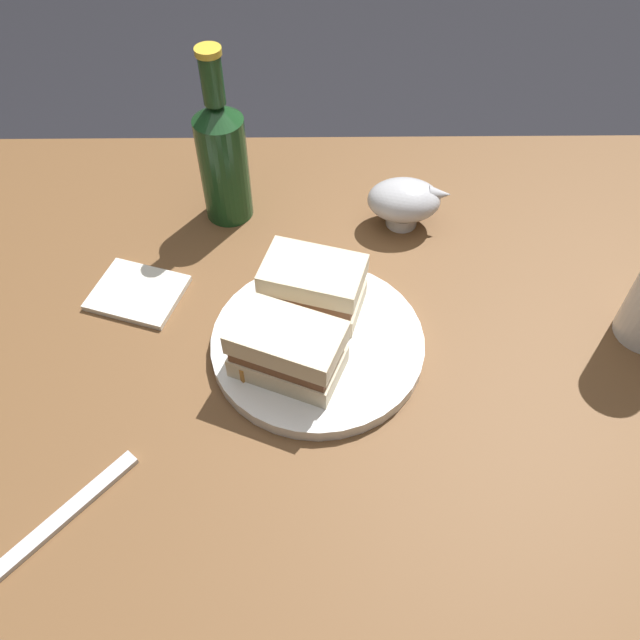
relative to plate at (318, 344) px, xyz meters
The scene contains 14 objects.
ground_plane 0.78m from the plate, 81.01° to the left, with size 6.00×6.00×0.00m, color black.
dining_table 0.40m from the plate, 81.01° to the left, with size 1.12×0.78×0.77m, color brown.
plate is the anchor object (origin of this frame).
sandwich_half_left 0.07m from the plate, 95.29° to the left, with size 0.13×0.10×0.07m.
sandwich_half_right 0.07m from the plate, 128.88° to the right, with size 0.14×0.11×0.07m.
potato_wedge_front 0.06m from the plate, behind, with size 0.05×0.02×0.02m, color #B77F33.
potato_wedge_middle 0.04m from the plate, 161.77° to the left, with size 0.05×0.02×0.02m, color #AD702D.
potato_wedge_back 0.09m from the plate, 151.79° to the right, with size 0.04×0.02×0.02m, color #AD702D.
potato_wedge_left_edge 0.08m from the plate, 156.32° to the left, with size 0.05×0.02×0.02m, color #AD702D.
potato_wedge_right_edge 0.08m from the plate, 149.03° to the right, with size 0.04×0.02×0.02m, color #B77F33.
gravy_boat 0.25m from the plate, 61.21° to the left, with size 0.11×0.08×0.07m.
cider_bottle 0.29m from the plate, 116.68° to the left, with size 0.07×0.07×0.25m.
napkin 0.25m from the plate, 159.09° to the left, with size 0.11×0.09×0.01m, color silver.
fork 0.33m from the plate, 140.44° to the right, with size 0.18×0.02×0.01m, color silver.
Camera 1 is at (-0.01, -0.51, 1.39)m, focal length 36.30 mm.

